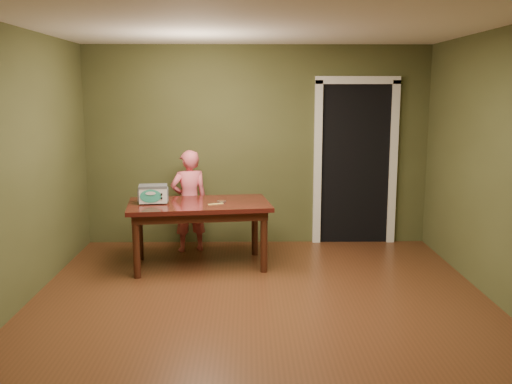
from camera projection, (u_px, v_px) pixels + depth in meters
floor at (261, 312)px, 5.25m from camera, size 5.00×5.00×0.00m
room_shell at (262, 126)px, 4.95m from camera, size 4.52×5.02×2.61m
doorway at (351, 162)px, 7.82m from camera, size 1.10×0.66×2.25m
dining_table at (199, 211)px, 6.55m from camera, size 1.71×1.11×0.75m
toy_oven at (153, 193)px, 6.48m from camera, size 0.37×0.27×0.21m
baking_pan at (221, 201)px, 6.53m from camera, size 0.10×0.10×0.02m
spatula at (216, 204)px, 6.43m from camera, size 0.17×0.10×0.01m
child at (189, 201)px, 7.18m from camera, size 0.55×0.45×1.29m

